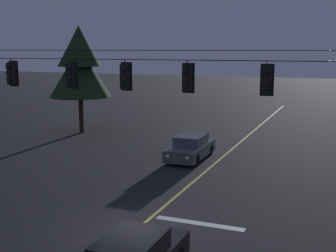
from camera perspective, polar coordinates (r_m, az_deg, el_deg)
name	(u,v)px	position (r m, az deg, el deg)	size (l,w,h in m)	color
ground_plane	(132,234)	(16.11, -4.61, -13.50)	(180.00, 180.00, 0.00)	black
lane_centre_stripe	(204,173)	(23.46, 4.60, -5.96)	(0.14, 60.00, 0.01)	#D1C64C
stop_bar_paint	(199,223)	(16.96, 4.03, -12.26)	(3.40, 0.36, 0.01)	silver
signal_span_assembly	(158,116)	(17.13, -1.25, 1.31)	(20.65, 0.32, 7.36)	#2D2116
traffic_light_leftmost	(11,74)	(20.70, -19.33, 6.32)	(0.48, 0.41, 1.22)	black
traffic_light_left_inner	(70,75)	(18.84, -12.31, 6.35)	(0.48, 0.41, 1.22)	black
traffic_light_centre	(125,76)	(17.56, -5.54, 6.29)	(0.48, 0.41, 1.22)	black
traffic_light_right_inner	(187,78)	(16.54, 2.44, 6.12)	(0.48, 0.41, 1.22)	black
traffic_light_rightmost	(266,80)	(15.81, 12.40, 5.73)	(0.48, 0.41, 1.22)	black
car_oncoming_lead	(191,148)	(26.25, 2.89, -2.79)	(1.80, 4.42, 1.39)	#4C4C51
tree_verge_near	(80,65)	(34.57, -11.19, 7.62)	(4.64, 4.64, 8.09)	#332316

